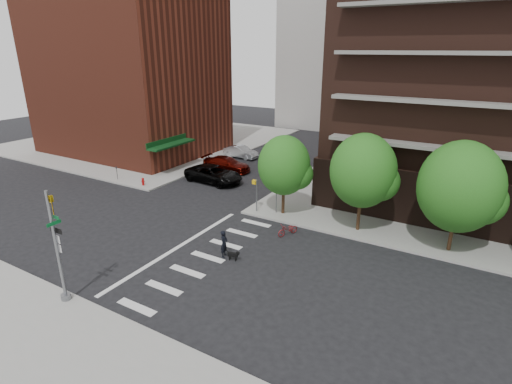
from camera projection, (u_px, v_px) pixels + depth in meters
The scene contains 17 objects.
ground at pixel (172, 246), 26.62m from camera, with size 120.00×120.00×0.00m, color black.
sidewalk_nw at pixel (153, 139), 57.32m from camera, with size 31.00×33.00×0.15m, color gray.
crosswalk at pixel (198, 254), 25.57m from camera, with size 3.85×13.00×0.01m.
midrise_nw at pixel (128, 68), 48.23m from camera, with size 21.40×15.50×20.00m.
tree_a at pixel (284, 165), 30.22m from camera, with size 4.00×4.00×5.90m.
tree_b at pixel (363, 171), 27.19m from camera, with size 4.50×4.50×6.65m.
tree_c at pixel (460, 187), 24.36m from camera, with size 5.00×5.00×6.80m.
traffic_signal at pixel (59, 256), 19.86m from camera, with size 0.90×0.75×6.00m.
pedestrian_signal at pixel (261, 191), 31.30m from camera, with size 2.18×0.67×2.60m.
fire_hydrant at pixel (143, 181), 37.76m from camera, with size 0.24×0.24×0.73m.
parking_meter at pixel (117, 172), 39.29m from camera, with size 0.10×0.08×1.32m.
parked_car_black at pixel (214, 174), 38.92m from camera, with size 5.95×2.74×1.65m, color black.
parked_car_maroon at pixel (227, 164), 42.45m from camera, with size 5.30×2.15×1.54m, color #3F0502.
parked_car_silver at pixel (241, 152), 47.67m from camera, with size 4.38×1.53×1.44m, color #B8BDC1.
scooter at pixel (288, 229), 27.98m from camera, with size 0.59×1.69×0.89m, color maroon.
dog_walker at pixel (224, 244), 25.00m from camera, with size 0.42×0.64×1.77m, color black.
dog at pixel (233, 255), 24.68m from camera, with size 0.75×0.33×0.63m.
Camera 1 is at (16.93, -17.65, 12.46)m, focal length 28.00 mm.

